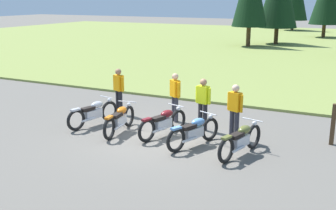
# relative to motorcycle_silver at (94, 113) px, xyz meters

# --- Properties ---
(ground_plane) EXTENTS (140.00, 140.00, 0.00)m
(ground_plane) POSITION_rel_motorcycle_silver_xyz_m (2.53, -0.19, -0.44)
(ground_plane) COLOR #605B54
(grass_moorland) EXTENTS (80.00, 44.00, 0.10)m
(grass_moorland) POSITION_rel_motorcycle_silver_xyz_m (2.53, 26.45, -0.39)
(grass_moorland) COLOR olive
(grass_moorland) RESTS_ON ground
(motorcycle_silver) EXTENTS (0.75, 2.06, 0.88)m
(motorcycle_silver) POSITION_rel_motorcycle_silver_xyz_m (0.00, 0.00, 0.00)
(motorcycle_silver) COLOR black
(motorcycle_silver) RESTS_ON ground
(motorcycle_orange) EXTENTS (0.63, 2.10, 0.88)m
(motorcycle_orange) POSITION_rel_motorcycle_silver_xyz_m (1.17, -0.23, 0.00)
(motorcycle_orange) COLOR black
(motorcycle_orange) RESTS_ON ground
(motorcycle_maroon) EXTENTS (0.79, 2.05, 0.88)m
(motorcycle_maroon) POSITION_rel_motorcycle_silver_xyz_m (2.55, 0.06, 0.00)
(motorcycle_maroon) COLOR black
(motorcycle_maroon) RESTS_ON ground
(motorcycle_sky_blue) EXTENTS (0.91, 2.01, 0.88)m
(motorcycle_sky_blue) POSITION_rel_motorcycle_silver_xyz_m (3.72, -0.33, 0.00)
(motorcycle_sky_blue) COLOR black
(motorcycle_sky_blue) RESTS_ON ground
(motorcycle_olive) EXTENTS (0.76, 2.06, 0.88)m
(motorcycle_olive) POSITION_rel_motorcycle_silver_xyz_m (5.12, -0.43, 0.00)
(motorcycle_olive) COLOR black
(motorcycle_olive) RESTS_ON ground
(rider_in_hivis_vest) EXTENTS (0.52, 0.34, 1.67)m
(rider_in_hivis_vest) POSITION_rel_motorcycle_silver_xyz_m (-0.00, 1.55, 0.51)
(rider_in_hivis_vest) COLOR black
(rider_in_hivis_vest) RESTS_ON ground
(rider_checking_bike) EXTENTS (0.46, 0.39, 1.67)m
(rider_checking_bike) POSITION_rel_motorcycle_silver_xyz_m (2.20, 1.61, 0.51)
(rider_checking_bike) COLOR #2D2D38
(rider_checking_bike) RESTS_ON ground
(rider_with_back_turned) EXTENTS (0.52, 0.33, 1.67)m
(rider_with_back_turned) POSITION_rel_motorcycle_silver_xyz_m (4.56, 0.75, 0.51)
(rider_with_back_turned) COLOR #2D2D38
(rider_with_back_turned) RESTS_ON ground
(rider_near_row_end) EXTENTS (0.54, 0.29, 1.67)m
(rider_near_row_end) POSITION_rel_motorcycle_silver_xyz_m (3.39, 1.17, 0.51)
(rider_near_row_end) COLOR black
(rider_near_row_end) RESTS_ON ground
(trail_marker_post) EXTENTS (0.12, 0.12, 1.21)m
(trail_marker_post) POSITION_rel_motorcycle_silver_xyz_m (7.22, 1.57, 0.17)
(trail_marker_post) COLOR #47331E
(trail_marker_post) RESTS_ON ground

